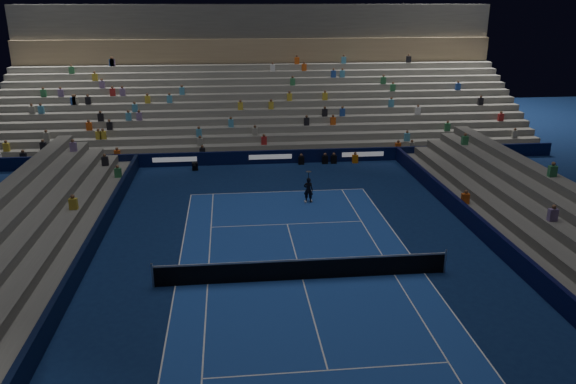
# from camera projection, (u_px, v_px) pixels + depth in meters

# --- Properties ---
(ground) EXTENTS (90.00, 90.00, 0.00)m
(ground) POSITION_uv_depth(u_px,v_px,m) (303.00, 279.00, 24.48)
(ground) COLOR #0C1D49
(ground) RESTS_ON ground
(court_surface) EXTENTS (10.97, 23.77, 0.01)m
(court_surface) POSITION_uv_depth(u_px,v_px,m) (303.00, 279.00, 24.48)
(court_surface) COLOR #1B4099
(court_surface) RESTS_ON ground
(sponsor_barrier_far) EXTENTS (44.00, 0.25, 1.00)m
(sponsor_barrier_far) POSITION_uv_depth(u_px,v_px,m) (270.00, 157.00, 41.72)
(sponsor_barrier_far) COLOR black
(sponsor_barrier_far) RESTS_ON ground
(sponsor_barrier_east) EXTENTS (0.25, 37.00, 1.00)m
(sponsor_barrier_east) POSITION_uv_depth(u_px,v_px,m) (516.00, 259.00, 25.30)
(sponsor_barrier_east) COLOR #080A32
(sponsor_barrier_east) RESTS_ON ground
(sponsor_barrier_west) EXTENTS (0.25, 37.00, 1.00)m
(sponsor_barrier_west) POSITION_uv_depth(u_px,v_px,m) (72.00, 280.00, 23.35)
(sponsor_barrier_west) COLOR black
(sponsor_barrier_west) RESTS_ON ground
(grandstand_main) EXTENTS (44.00, 15.20, 11.20)m
(grandstand_main) POSITION_uv_depth(u_px,v_px,m) (262.00, 98.00, 49.63)
(grandstand_main) COLOR slate
(grandstand_main) RESTS_ON ground
(tennis_net) EXTENTS (12.90, 0.10, 1.10)m
(tennis_net) POSITION_uv_depth(u_px,v_px,m) (303.00, 269.00, 24.32)
(tennis_net) COLOR #B2B2B7
(tennis_net) RESTS_ON ground
(tennis_player) EXTENTS (0.65, 0.51, 1.55)m
(tennis_player) POSITION_uv_depth(u_px,v_px,m) (308.00, 190.00, 33.62)
(tennis_player) COLOR black
(tennis_player) RESTS_ON ground
(broadcast_camera) EXTENTS (0.45, 0.87, 0.54)m
(broadcast_camera) POSITION_uv_depth(u_px,v_px,m) (195.00, 166.00, 40.20)
(broadcast_camera) COLOR black
(broadcast_camera) RESTS_ON ground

